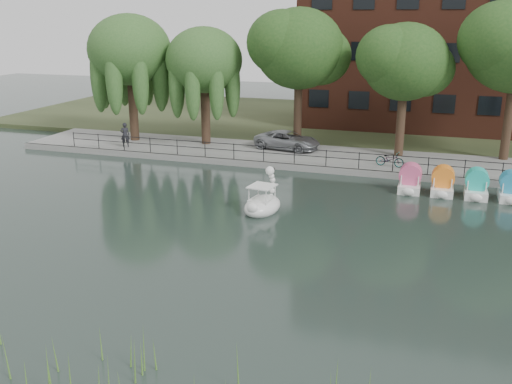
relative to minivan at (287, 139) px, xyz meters
The scene contains 16 objects.
ground_plane 17.07m from the minivan, 85.14° to the right, with size 120.00×120.00×0.00m, color #374841.
promenade 1.97m from the minivan, 33.83° to the right, with size 40.00×6.00×0.40m, color gray.
kerb 4.28m from the minivan, 69.77° to the right, with size 40.00×0.25×0.40m, color gray.
land_strip 13.15m from the minivan, 83.68° to the left, with size 60.00×22.00×0.36m, color #47512D.
railing 3.99m from the minivan, 68.77° to the right, with size 32.00×0.05×1.00m.
apartment_building 17.56m from the minivan, 57.00° to the left, with size 20.00×10.07×18.00m.
willow_left 12.92m from the minivan, behind, with size 5.88×5.88×9.01m.
willow_mid 7.94m from the minivan, behind, with size 5.32×5.32×8.15m.
broadleaf_center 6.05m from the minivan, 66.72° to the left, with size 6.00×6.00×9.25m.
broadleaf_right 9.13m from the minivan, ahead, with size 5.40×5.40×8.32m.
minivan is the anchor object (origin of this frame).
bicycle 7.64m from the minivan, 20.20° to the right, with size 1.72×0.60×1.00m, color gray.
pedestrian 11.32m from the minivan, 165.52° to the right, with size 0.71×0.48×1.98m, color black.
swan_boat 12.10m from the minivan, 80.67° to the right, with size 1.92×2.69×2.11m.
pedal_boat_row 15.04m from the minivan, 24.39° to the right, with size 11.35×1.70×1.40m.
reed_bank 26.70m from the minivan, 82.59° to the right, with size 24.00×2.40×1.20m.
Camera 1 is at (8.37, -20.25, 9.18)m, focal length 40.00 mm.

